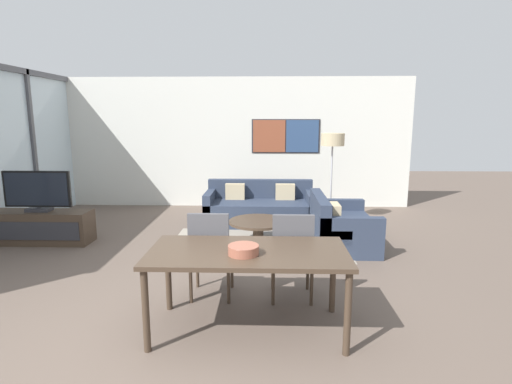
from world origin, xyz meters
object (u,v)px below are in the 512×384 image
object	(u,v)px
sofa_side	(338,229)
dining_table	(248,258)
fruit_bowl	(243,249)
dining_chair_left	(210,252)
television	(37,192)
sofa_main	(260,209)
dining_chair_centre	(292,254)
floor_lamp	(333,145)
tv_console	(41,227)
coffee_table	(258,226)

from	to	relation	value
sofa_side	dining_table	distance (m)	2.86
fruit_bowl	dining_chair_left	bearing A→B (deg)	118.09
television	dining_table	bearing A→B (deg)	-36.71
sofa_main	dining_chair_left	bearing A→B (deg)	-98.14
sofa_main	dining_chair_left	distance (m)	3.27
dining_chair_left	dining_chair_centre	distance (m)	0.87
dining_chair_left	fruit_bowl	distance (m)	0.90
television	floor_lamp	size ratio (longest dim) A/B	0.62
tv_console	fruit_bowl	world-z (taller)	fruit_bowl
television	dining_chair_left	world-z (taller)	television
dining_chair_left	floor_lamp	xyz separation A→B (m)	(1.75, 3.10, 0.94)
dining_chair_centre	sofa_main	bearing A→B (deg)	97.17
sofa_side	floor_lamp	world-z (taller)	floor_lamp
television	dining_table	xyz separation A→B (m)	(3.38, -2.52, -0.13)
tv_console	sofa_main	size ratio (longest dim) A/B	0.78
coffee_table	dining_table	xyz separation A→B (m)	(-0.03, -2.56, 0.41)
television	floor_lamp	bearing A→B (deg)	14.53
television	dining_chair_centre	distance (m)	4.28
sofa_side	fruit_bowl	size ratio (longest dim) A/B	5.05
television	coffee_table	bearing A→B (deg)	0.55
television	dining_chair_centre	bearing A→B (deg)	-26.51
floor_lamp	sofa_side	bearing A→B (deg)	-92.98
television	coffee_table	distance (m)	3.45
tv_console	coffee_table	size ratio (longest dim) A/B	1.72
tv_console	dining_table	size ratio (longest dim) A/B	0.87
sofa_side	dining_chair_centre	bearing A→B (deg)	156.83
tv_console	fruit_bowl	size ratio (longest dim) A/B	5.73
coffee_table	fruit_bowl	xyz separation A→B (m)	(-0.06, -2.67, 0.53)
television	floor_lamp	distance (m)	4.90
tv_console	television	size ratio (longest dim) A/B	1.49
coffee_table	fruit_bowl	distance (m)	2.72
coffee_table	dining_chair_centre	size ratio (longest dim) A/B	0.93
sofa_main	fruit_bowl	world-z (taller)	fruit_bowl
sofa_main	dining_chair_centre	size ratio (longest dim) A/B	2.04
dining_chair_centre	sofa_side	bearing A→B (deg)	66.83
sofa_main	sofa_side	world-z (taller)	same
sofa_main	sofa_side	bearing A→B (deg)	-47.38
tv_console	sofa_main	distance (m)	3.67
dining_chair_left	floor_lamp	size ratio (longest dim) A/B	0.58
sofa_main	dining_chair_centre	world-z (taller)	dining_chair_centre
tv_console	coffee_table	bearing A→B (deg)	0.57
tv_console	coffee_table	distance (m)	3.41
sofa_side	dining_chair_centre	distance (m)	2.10
television	dining_chair_centre	size ratio (longest dim) A/B	1.07
coffee_table	dining_table	bearing A→B (deg)	-90.59
dining_table	sofa_side	bearing A→B (deg)	63.64
dining_chair_centre	floor_lamp	size ratio (longest dim) A/B	0.58
sofa_main	floor_lamp	size ratio (longest dim) A/B	1.19
fruit_bowl	sofa_main	bearing A→B (deg)	89.13
dining_chair_left	floor_lamp	world-z (taller)	floor_lamp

